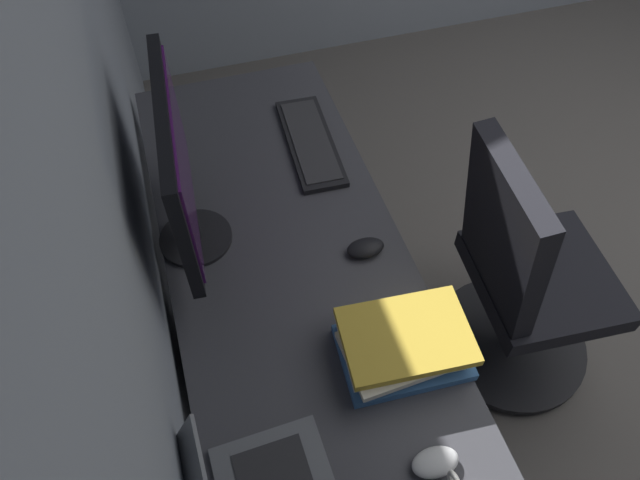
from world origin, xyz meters
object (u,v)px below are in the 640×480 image
object	(u,v)px
mouse_spare	(435,462)
book_stack_near	(403,345)
drawer_pedestal	(298,371)
mouse_main	(366,248)
keyboard_main	(310,142)
office_chair	(521,284)
monitor_primary	(179,170)

from	to	relation	value
mouse_spare	book_stack_near	size ratio (longest dim) A/B	0.33
drawer_pedestal	mouse_main	size ratio (longest dim) A/B	6.68
keyboard_main	drawer_pedestal	bearing A→B (deg)	159.24
keyboard_main	office_chair	world-z (taller)	office_chair
monitor_primary	mouse_main	xyz separation A→B (m)	(-0.18, -0.43, -0.25)
keyboard_main	mouse_spare	world-z (taller)	mouse_spare
monitor_primary	office_chair	size ratio (longest dim) A/B	0.56
mouse_main	book_stack_near	size ratio (longest dim) A/B	0.33
drawer_pedestal	keyboard_main	world-z (taller)	keyboard_main
monitor_primary	book_stack_near	world-z (taller)	monitor_primary
office_chair	mouse_main	bearing A→B (deg)	81.55
book_stack_near	office_chair	bearing A→B (deg)	-66.11
keyboard_main	mouse_spare	bearing A→B (deg)	178.21
monitor_primary	mouse_spare	world-z (taller)	monitor_primary
drawer_pedestal	mouse_spare	xyz separation A→B (m)	(-0.47, -0.18, 0.40)
keyboard_main	mouse_spare	distance (m)	1.03
monitor_primary	book_stack_near	xyz separation A→B (m)	(-0.49, -0.41, -0.22)
mouse_main	book_stack_near	bearing A→B (deg)	175.75
mouse_main	book_stack_near	xyz separation A→B (m)	(-0.32, 0.02, 0.03)
office_chair	monitor_primary	bearing A→B (deg)	74.89
keyboard_main	mouse_main	distance (m)	0.45
monitor_primary	mouse_main	size ratio (longest dim) A/B	5.22
drawer_pedestal	book_stack_near	bearing A→B (deg)	-134.90
mouse_spare	book_stack_near	xyz separation A→B (m)	(0.26, -0.03, 0.03)
monitor_primary	keyboard_main	world-z (taller)	monitor_primary
mouse_main	drawer_pedestal	bearing A→B (deg)	114.54
keyboard_main	mouse_main	xyz separation A→B (m)	(-0.45, -0.02, 0.01)
drawer_pedestal	office_chair	size ratio (longest dim) A/B	0.72
mouse_main	book_stack_near	world-z (taller)	book_stack_near
book_stack_near	office_chair	xyz separation A→B (m)	(0.24, -0.54, -0.32)
book_stack_near	drawer_pedestal	bearing A→B (deg)	45.10
drawer_pedestal	office_chair	distance (m)	0.76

